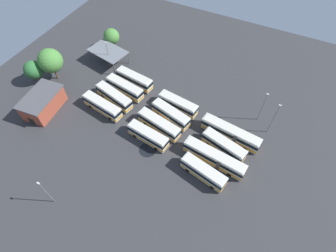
% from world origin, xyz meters
% --- Properties ---
extents(ground_plane, '(107.74, 107.74, 0.00)m').
position_xyz_m(ground_plane, '(0.00, 0.00, 0.00)').
color(ground_plane, '#333335').
extents(bus_row0_slot0, '(14.63, 4.36, 3.49)m').
position_xyz_m(bus_row0_slot0, '(-15.88, -3.36, 1.85)').
color(bus_row0_slot0, silver).
rests_on(bus_row0_slot0, ground_plane).
extents(bus_row0_slot1, '(10.90, 5.12, 3.49)m').
position_xyz_m(bus_row0_slot1, '(-15.60, 0.76, 1.85)').
color(bus_row0_slot1, silver).
rests_on(bus_row0_slot1, ground_plane).
extents(bus_row0_slot2, '(14.63, 4.33, 3.49)m').
position_xyz_m(bus_row0_slot2, '(-14.81, 4.65, 1.85)').
color(bus_row0_slot2, silver).
rests_on(bus_row0_slot2, ground_plane).
extents(bus_row0_slot3, '(10.64, 4.72, 3.49)m').
position_xyz_m(bus_row0_slot3, '(-13.94, 8.95, 1.85)').
color(bus_row0_slot3, silver).
rests_on(bus_row0_slot3, ground_plane).
extents(bus_row1_slot0, '(10.81, 3.97, 3.49)m').
position_xyz_m(bus_row1_slot0, '(-0.91, -5.95, 1.85)').
color(bus_row1_slot0, silver).
rests_on(bus_row1_slot0, ground_plane).
extents(bus_row1_slot1, '(10.82, 5.14, 3.49)m').
position_xyz_m(bus_row1_slot1, '(-0.73, -2.12, 1.85)').
color(bus_row1_slot1, silver).
rests_on(bus_row1_slot1, ground_plane).
extents(bus_row1_slot2, '(11.60, 4.78, 3.49)m').
position_xyz_m(bus_row1_slot2, '(0.38, 1.97, 1.85)').
color(bus_row1_slot2, silver).
rests_on(bus_row1_slot2, ground_plane).
extents(bus_row1_slot3, '(10.53, 3.99, 3.49)m').
position_xyz_m(bus_row1_slot3, '(1.17, 6.01, 1.85)').
color(bus_row1_slot3, silver).
rests_on(bus_row1_slot3, ground_plane).
extents(bus_row2_slot0, '(11.11, 4.02, 3.49)m').
position_xyz_m(bus_row2_slot0, '(13.84, -8.91, 1.85)').
color(bus_row2_slot0, silver).
rests_on(bus_row2_slot0, ground_plane).
extents(bus_row2_slot1, '(11.39, 4.38, 3.49)m').
position_xyz_m(bus_row2_slot1, '(14.46, -4.92, 1.85)').
color(bus_row2_slot1, silver).
rests_on(bus_row2_slot1, ground_plane).
extents(bus_row2_slot2, '(11.50, 5.22, 3.49)m').
position_xyz_m(bus_row2_slot2, '(15.22, -0.90, 1.85)').
color(bus_row2_slot2, silver).
rests_on(bus_row2_slot2, ground_plane).
extents(bus_row2_slot3, '(11.49, 4.32, 3.49)m').
position_xyz_m(bus_row2_slot3, '(16.06, 3.23, 1.85)').
color(bus_row2_slot3, silver).
rests_on(bus_row2_slot3, ground_plane).
extents(depot_building, '(7.89, 11.76, 4.94)m').
position_xyz_m(depot_building, '(29.81, 9.47, 2.49)').
color(depot_building, '#99422D').
rests_on(depot_building, ground_plane).
extents(maintenance_shelter, '(11.94, 8.65, 4.10)m').
position_xyz_m(maintenance_shelter, '(25.58, -13.75, 3.92)').
color(maintenance_shelter, slate).
rests_on(maintenance_shelter, ground_plane).
extents(lamp_post_by_building, '(0.56, 0.28, 9.77)m').
position_xyz_m(lamp_post_by_building, '(-23.54, -9.12, 5.31)').
color(lamp_post_by_building, slate).
rests_on(lamp_post_by_building, ground_plane).
extents(lamp_post_mid_lot, '(0.56, 0.28, 8.85)m').
position_xyz_m(lamp_post_mid_lot, '(10.91, 27.85, 4.84)').
color(lamp_post_mid_lot, slate).
rests_on(lamp_post_mid_lot, ground_plane).
extents(lamp_post_near_entrance, '(0.56, 0.28, 8.26)m').
position_xyz_m(lamp_post_near_entrance, '(24.41, -12.40, 4.54)').
color(lamp_post_near_entrance, slate).
rests_on(lamp_post_near_entrance, ground_plane).
extents(lamp_post_far_corner, '(0.56, 0.28, 9.21)m').
position_xyz_m(lamp_post_far_corner, '(-20.35, -11.82, 5.02)').
color(lamp_post_far_corner, slate).
rests_on(lamp_post_far_corner, ground_plane).
extents(tree_east_edge, '(4.82, 4.82, 6.66)m').
position_xyz_m(tree_east_edge, '(28.40, -19.94, 4.24)').
color(tree_east_edge, brown).
rests_on(tree_east_edge, ground_plane).
extents(tree_south_edge, '(5.07, 5.07, 6.98)m').
position_xyz_m(tree_south_edge, '(38.55, 2.49, 4.43)').
color(tree_south_edge, brown).
rests_on(tree_south_edge, ground_plane).
extents(tree_north_edge, '(6.57, 6.57, 9.61)m').
position_xyz_m(tree_north_edge, '(34.89, -1.00, 6.32)').
color(tree_north_edge, brown).
rests_on(tree_north_edge, ground_plane).
extents(puddle_back_corner, '(3.48, 3.48, 0.01)m').
position_xyz_m(puddle_back_corner, '(12.27, -6.82, 0.00)').
color(puddle_back_corner, black).
rests_on(puddle_back_corner, ground_plane).
extents(puddle_front_lane, '(2.50, 2.50, 0.01)m').
position_xyz_m(puddle_front_lane, '(4.35, -8.99, 0.00)').
color(puddle_front_lane, black).
rests_on(puddle_front_lane, ground_plane).
extents(puddle_near_shelter, '(4.06, 4.06, 0.01)m').
position_xyz_m(puddle_near_shelter, '(0.02, 8.55, 0.00)').
color(puddle_near_shelter, black).
rests_on(puddle_near_shelter, ground_plane).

